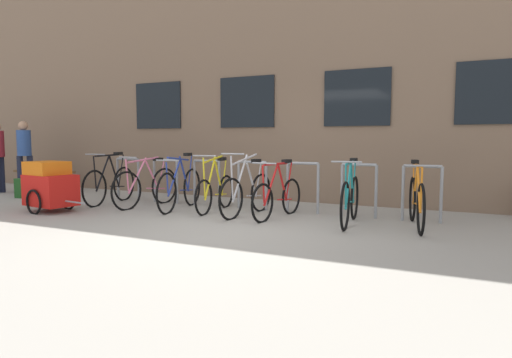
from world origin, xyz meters
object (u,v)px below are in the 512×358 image
Objects in this scene: bicycle_teal at (350,199)px; bicycle_pink at (147,186)px; bicycle_silver at (247,193)px; bicycle_black at (110,184)px; bicycle_blue at (180,188)px; bike_trailer at (50,186)px; wooden_bench at (44,176)px; bicycle_yellow at (215,191)px; backpack at (22,188)px; bicycle_orange at (416,201)px; person_browsing at (24,152)px; bicycle_red at (278,196)px.

bicycle_pink is at bearing 178.83° from bicycle_teal.
bicycle_silver reaches higher than bicycle_pink.
bicycle_blue is at bearing -0.51° from bicycle_black.
bike_trailer is (-2.00, -1.23, 0.07)m from bicycle_blue.
wooden_bench is (-6.45, 1.12, -0.01)m from bicycle_silver.
bicycle_black is at bearing -18.06° from wooden_bench.
bicycle_yellow is 1.52m from bicycle_pink.
backpack is (-5.58, -0.16, -0.17)m from bicycle_silver.
bicycle_orange is at bearing 3.42° from bicycle_silver.
wooden_bench is (-3.02, 2.31, -0.10)m from bike_trailer.
bicycle_yellow is 0.91× the size of person_browsing.
bicycle_silver is 0.93× the size of wooden_bench.
bicycle_blue reaches higher than bike_trailer.
bicycle_red is (1.30, -0.16, -0.01)m from bicycle_yellow.
bicycle_silver is at bearing 19.17° from bike_trailer.
bicycle_silver reaches higher than wooden_bench.
bicycle_black is at bearing -178.94° from bicycle_orange.
person_browsing is at bearing 175.50° from bicycle_silver.
bicycle_red is at bearing -175.40° from bicycle_orange.
wooden_bench is at bearing 174.08° from bicycle_orange.
bicycle_yellow is 3.63× the size of backpack.
person_browsing reaches higher than bicycle_orange.
bicycle_teal reaches higher than wooden_bench.
person_browsing reaches higher than backpack.
bicycle_teal is at bearing -7.93° from wooden_bench.
bicycle_yellow is 0.88× the size of bicycle_orange.
bike_trailer is at bearing -167.49° from bicycle_teal.
bicycle_red reaches higher than bike_trailer.
bicycle_orange is at bearing 1.27° from bicycle_pink.
bicycle_orange reaches higher than wooden_bench.
person_browsing is at bearing 176.40° from bicycle_yellow.
bicycle_teal reaches higher than bicycle_red.
bicycle_blue is at bearing -178.29° from bicycle_orange.
bicycle_blue is (1.75, -0.02, 0.00)m from bicycle_black.
bicycle_yellow reaches higher than wooden_bench.
bicycle_red is at bearing -9.14° from wooden_bench.
bicycle_black is at bearing 179.49° from bicycle_blue.
bicycle_black reaches higher than bicycle_pink.
backpack is at bearing -55.67° from wooden_bench.
bicycle_black is (-2.46, -0.09, 0.03)m from bicycle_yellow.
backpack is (0.87, -1.28, -0.16)m from wooden_bench.
bike_trailer is (-5.24, -1.16, 0.08)m from bicycle_teal.
person_browsing is at bearing -78.85° from wooden_bench.
bicycle_black reaches higher than bicycle_teal.
wooden_bench is 1.56m from backpack.
bicycle_blue reaches higher than bicycle_yellow.
bicycle_red is 0.94× the size of bicycle_teal.
bicycle_teal is at bearing -0.90° from bicycle_silver.
bicycle_red is 1.23m from bicycle_teal.
backpack is (-6.16, -0.15, -0.14)m from bicycle_red.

